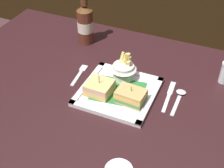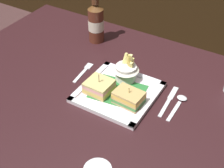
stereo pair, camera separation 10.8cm
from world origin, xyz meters
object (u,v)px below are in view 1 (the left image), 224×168
sandwich_half_left (99,88)px  beer_bottle (85,23)px  square_plate (118,92)px  knife (169,95)px  fries_cup (124,69)px  dining_table (106,123)px  sandwich_half_right (131,96)px  spoon (180,96)px  fork (80,74)px

sandwich_half_left → beer_bottle: 0.36m
square_plate → knife: bearing=20.0°
square_plate → knife: size_ratio=1.53×
knife → fries_cup: bearing=175.1°
dining_table → sandwich_half_right: 0.22m
sandwich_half_right → fries_cup: size_ratio=0.89×
square_plate → sandwich_half_left: sandwich_half_left is taller
sandwich_half_left → spoon: (0.26, 0.10, -0.03)m
dining_table → square_plate: (0.04, 0.01, 0.16)m
sandwich_half_right → knife: size_ratio=0.59×
square_plate → sandwich_half_left: bearing=-151.5°
fries_cup → knife: 0.19m
dining_table → spoon: bearing=18.3°
dining_table → sandwich_half_left: sandwich_half_left is taller
square_plate → fries_cup: (-0.01, 0.08, 0.05)m
beer_bottle → square_plate: bearing=-45.2°
square_plate → beer_bottle: beer_bottle is taller
sandwich_half_left → knife: 0.25m
dining_table → sandwich_half_right: (0.10, -0.02, 0.19)m
square_plate → fries_cup: fries_cup is taller
dining_table → sandwich_half_left: size_ratio=14.40×
square_plate → fries_cup: bearing=98.6°
sandwich_half_left → sandwich_half_right: bearing=0.0°
fork → square_plate: bearing=-14.3°
dining_table → knife: bearing=19.4°
fork → spoon: 0.38m
beer_bottle → knife: 0.48m
dining_table → spoon: (0.25, 0.08, 0.16)m
sandwich_half_left → knife: size_ratio=0.53×
dining_table → fork: size_ratio=9.76×
dining_table → sandwich_half_right: bearing=-10.6°
dining_table → knife: knife is taller
sandwich_half_right → fries_cup: (-0.07, 0.11, 0.02)m
dining_table → fries_cup: (0.03, 0.09, 0.21)m
beer_bottle → fork: beer_bottle is taller
beer_bottle → spoon: 0.51m
square_plate → fries_cup: size_ratio=2.29×
square_plate → fork: square_plate is taller
dining_table → fork: bearing=156.8°
fork → spoon: size_ratio=0.97×
square_plate → knife: 0.18m
sandwich_half_left → beer_bottle: size_ratio=0.35×
beer_bottle → sandwich_half_right: bearing=-42.7°
beer_bottle → knife: bearing=-25.2°
square_plate → fork: size_ratio=1.93×
dining_table → fries_cup: 0.23m
beer_bottle → sandwich_half_left: bearing=-55.4°
dining_table → beer_bottle: bearing=128.4°
sandwich_half_right → fork: bearing=161.9°
sandwich_half_left → spoon: sandwich_half_left is taller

